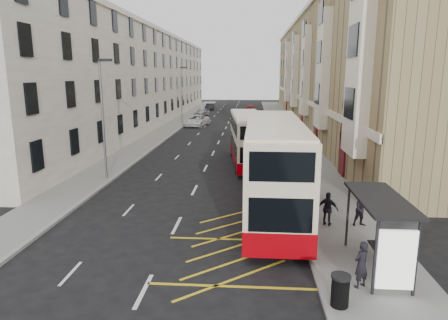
# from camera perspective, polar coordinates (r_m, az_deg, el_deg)

# --- Properties ---
(ground) EXTENTS (200.00, 200.00, 0.00)m
(ground) POSITION_cam_1_polar(r_m,az_deg,el_deg) (16.12, -9.49, -14.38)
(ground) COLOR black
(ground) RESTS_ON ground
(pavement_right) EXTENTS (4.00, 120.00, 0.15)m
(pavement_right) POSITION_cam_1_polar(r_m,az_deg,el_deg) (44.78, 9.70, 2.90)
(pavement_right) COLOR slate
(pavement_right) RESTS_ON ground
(pavement_left) EXTENTS (3.00, 120.00, 0.15)m
(pavement_left) POSITION_cam_1_polar(r_m,az_deg,el_deg) (45.92, -9.96, 3.12)
(pavement_left) COLOR slate
(pavement_left) RESTS_ON ground
(kerb_right) EXTENTS (0.25, 120.00, 0.15)m
(kerb_right) POSITION_cam_1_polar(r_m,az_deg,el_deg) (44.63, 7.14, 2.95)
(kerb_right) COLOR gray
(kerb_right) RESTS_ON ground
(kerb_left) EXTENTS (0.25, 120.00, 0.15)m
(kerb_left) POSITION_cam_1_polar(r_m,az_deg,el_deg) (45.58, -8.12, 3.12)
(kerb_left) COLOR gray
(kerb_left) RESTS_ON ground
(road_markings) EXTENTS (10.00, 110.00, 0.01)m
(road_markings) POSITION_cam_1_polar(r_m,az_deg,el_deg) (59.53, 0.60, 5.28)
(road_markings) COLOR silver
(road_markings) RESTS_ON ground
(terrace_right) EXTENTS (10.75, 79.00, 15.25)m
(terrace_right) POSITION_cam_1_polar(r_m,az_deg,el_deg) (60.44, 15.20, 12.11)
(terrace_right) COLOR #9E8A5C
(terrace_right) RESTS_ON ground
(terrace_left) EXTENTS (9.18, 79.00, 13.25)m
(terrace_left) POSITION_cam_1_polar(r_m,az_deg,el_deg) (61.88, -12.12, 11.33)
(terrace_left) COLOR #EDE5CF
(terrace_left) RESTS_ON ground
(bus_shelter) EXTENTS (1.65, 4.25, 2.70)m
(bus_shelter) POSITION_cam_1_polar(r_m,az_deg,el_deg) (15.26, 22.23, -8.00)
(bus_shelter) COLOR black
(bus_shelter) RESTS_ON pavement_right
(guard_railing) EXTENTS (0.06, 6.56, 1.01)m
(guard_railing) POSITION_cam_1_polar(r_m,az_deg,el_deg) (20.90, 11.28, -5.63)
(guard_railing) COLOR #B61F11
(guard_railing) RESTS_ON pavement_right
(street_lamp_near) EXTENTS (0.93, 0.18, 8.00)m
(street_lamp_near) POSITION_cam_1_polar(r_m,az_deg,el_deg) (27.94, -16.87, 6.47)
(street_lamp_near) COLOR slate
(street_lamp_near) RESTS_ON pavement_left
(street_lamp_far) EXTENTS (0.93, 0.18, 8.00)m
(street_lamp_far) POSITION_cam_1_polar(r_m,az_deg,el_deg) (56.92, -6.06, 9.58)
(street_lamp_far) COLOR slate
(street_lamp_far) RESTS_ON pavement_left
(double_decker_front) EXTENTS (2.90, 12.22, 4.86)m
(double_decker_front) POSITION_cam_1_polar(r_m,az_deg,el_deg) (20.61, 7.10, -1.06)
(double_decker_front) COLOR beige
(double_decker_front) RESTS_ON ground
(double_decker_rear) EXTENTS (3.34, 10.33, 4.05)m
(double_decker_rear) POSITION_cam_1_polar(r_m,az_deg,el_deg) (32.18, 3.40, 3.04)
(double_decker_rear) COLOR beige
(double_decker_rear) RESTS_ON ground
(litter_bin) EXTENTS (0.62, 0.62, 1.02)m
(litter_bin) POSITION_cam_1_polar(r_m,az_deg,el_deg) (13.36, 16.27, -17.39)
(litter_bin) COLOR black
(litter_bin) RESTS_ON pavement_right
(pedestrian_near) EXTENTS (0.71, 0.66, 1.63)m
(pedestrian_near) POSITION_cam_1_polar(r_m,az_deg,el_deg) (14.45, 19.02, -13.93)
(pedestrian_near) COLOR black
(pedestrian_near) RESTS_ON pavement_right
(pedestrian_mid) EXTENTS (0.89, 0.76, 1.60)m
(pedestrian_mid) POSITION_cam_1_polar(r_m,az_deg,el_deg) (19.90, 19.12, -6.72)
(pedestrian_mid) COLOR black
(pedestrian_mid) RESTS_ON pavement_right
(pedestrian_far) EXTENTS (1.02, 0.74, 1.61)m
(pedestrian_far) POSITION_cam_1_polar(r_m,az_deg,el_deg) (19.52, 14.62, -6.77)
(pedestrian_far) COLOR black
(pedestrian_far) RESTS_ON pavement_right
(white_van) EXTENTS (3.51, 5.81, 1.51)m
(white_van) POSITION_cam_1_polar(r_m,az_deg,el_deg) (56.32, -3.93, 5.63)
(white_van) COLOR silver
(white_van) RESTS_ON ground
(car_silver) EXTENTS (2.70, 4.28, 1.36)m
(car_silver) POSITION_cam_1_polar(r_m,az_deg,el_deg) (69.88, -3.19, 6.85)
(car_silver) COLOR #ACAEB3
(car_silver) RESTS_ON ground
(car_dark) EXTENTS (1.66, 4.13, 1.33)m
(car_dark) POSITION_cam_1_polar(r_m,az_deg,el_deg) (81.34, -2.07, 7.60)
(car_dark) COLOR black
(car_dark) RESTS_ON ground
(car_red) EXTENTS (2.08, 4.51, 1.28)m
(car_red) POSITION_cam_1_polar(r_m,az_deg,el_deg) (77.94, 3.71, 7.36)
(car_red) COLOR #A3140F
(car_red) RESTS_ON ground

